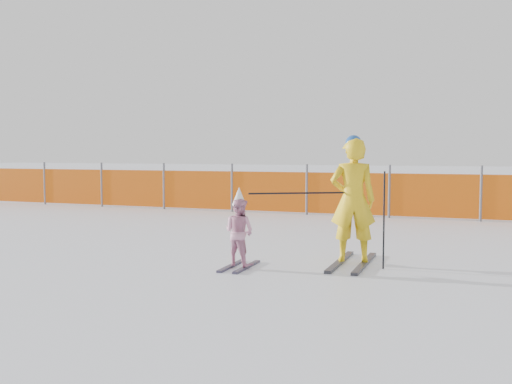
# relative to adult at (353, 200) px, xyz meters

# --- Properties ---
(ground) EXTENTS (120.00, 120.00, 0.00)m
(ground) POSITION_rel_adult_xyz_m (-1.23, -1.00, -0.88)
(ground) COLOR white
(ground) RESTS_ON ground
(adult) EXTENTS (0.70, 1.53, 1.78)m
(adult) POSITION_rel_adult_xyz_m (0.00, 0.00, 0.00)
(adult) COLOR black
(adult) RESTS_ON ground
(child) EXTENTS (0.51, 0.86, 1.08)m
(child) POSITION_rel_adult_xyz_m (-1.37, -0.76, -0.39)
(child) COLOR black
(child) RESTS_ON ground
(ski_poles) EXTENTS (1.73, 0.66, 1.30)m
(ski_poles) POSITION_rel_adult_xyz_m (-0.12, -0.29, -0.06)
(ski_poles) COLOR black
(ski_poles) RESTS_ON ground
(safety_fence) EXTENTS (17.18, 0.06, 1.25)m
(safety_fence) POSITION_rel_adult_xyz_m (-3.72, 5.81, -0.33)
(safety_fence) COLOR #595960
(safety_fence) RESTS_ON ground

